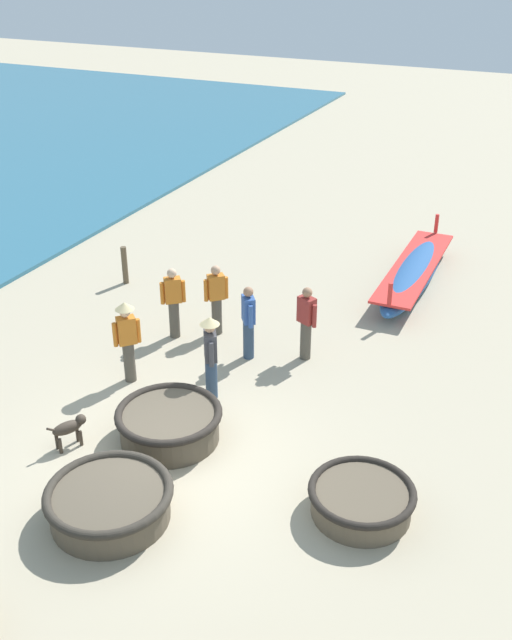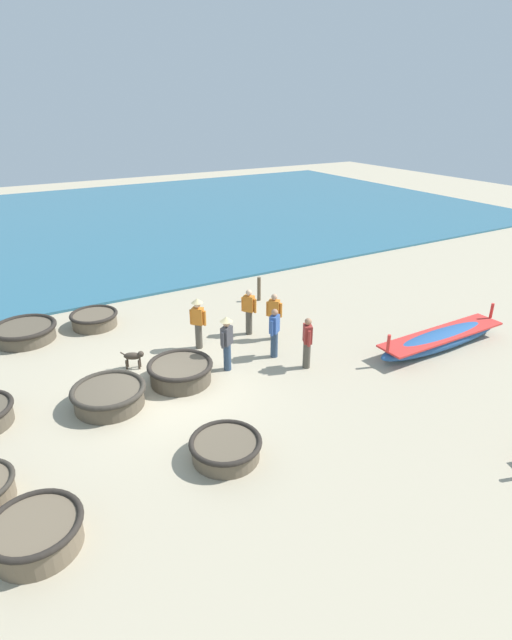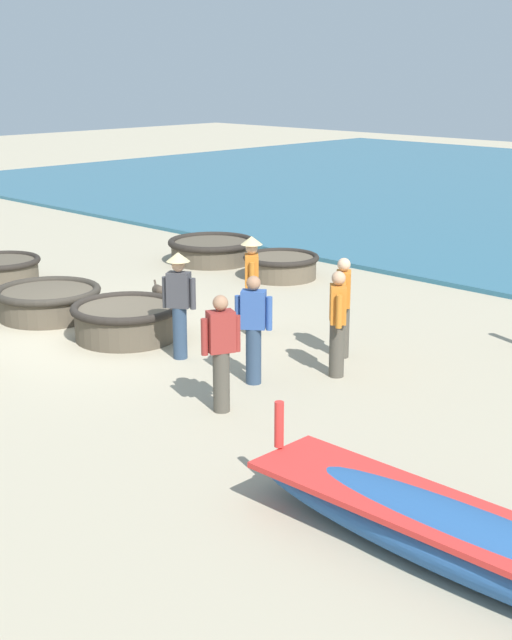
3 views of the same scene
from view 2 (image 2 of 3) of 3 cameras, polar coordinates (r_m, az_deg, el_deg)
name	(u,v)px [view 2 (image 2 of 3)]	position (r m, az deg, el deg)	size (l,w,h in m)	color
ground_plane	(169,391)	(13.77, -9.88, -8.04)	(80.00, 80.00, 0.00)	tan
sea	(107,222)	(33.90, -16.68, 10.71)	(28.00, 52.00, 0.10)	#2D667F
coracle_beside_post	(226,448)	(11.23, -3.49, -14.36)	(1.60, 1.60, 0.47)	brown
coracle_nearest	(36,533)	(10.15, -23.83, -21.33)	(1.65, 1.65, 0.59)	brown
coracle_center	(94,319)	(18.08, -18.00, 0.13)	(1.61, 1.61, 0.50)	brown
coracle_front_right	(180,371)	(14.01, -8.63, -5.81)	(1.81, 1.81, 0.59)	brown
coracle_far_right	(109,395)	(13.38, -16.47, -8.26)	(1.90, 1.90, 0.55)	brown
coracle_upturned	(25,332)	(17.87, -24.92, -1.22)	(2.01, 2.01, 0.53)	brown
long_boat_red_hull	(442,339)	(16.77, 20.44, -2.03)	(0.99, 5.12, 1.01)	#285693
fisherman_crouching	(198,320)	(15.52, -6.65, 0.00)	(0.39, 0.41, 1.67)	#4C473D
fisherman_hauling	(274,332)	(14.94, 2.12, -1.34)	(0.38, 0.44, 1.57)	#2D425B
fisherman_with_hat	(249,311)	(16.42, -0.82, 1.07)	(0.44, 0.38, 1.57)	#4C473D
fisherman_standing_right	(307,342)	(14.40, 5.88, -2.48)	(0.49, 0.34, 1.57)	#4C473D
fisherman_by_coracle	(227,340)	(14.18, -3.35, -2.28)	(0.37, 0.46, 1.67)	#2D425B
fisherman_standing_left	(274,315)	(16.07, 2.08, 0.54)	(0.41, 0.39, 1.57)	#4C473D
dog	(134,357)	(14.93, -13.77, -4.08)	(0.43, 0.62, 0.55)	#3D3328
mooring_post_inland	(259,289)	(19.39, 0.34, 3.58)	(0.14, 0.14, 0.94)	brown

